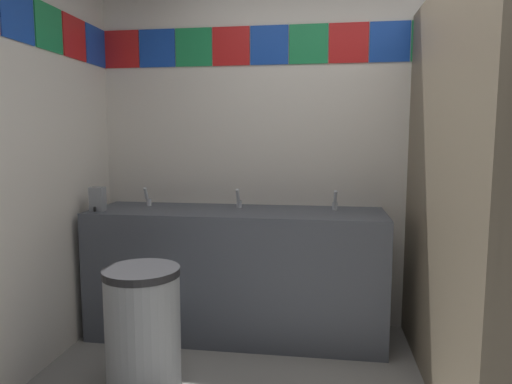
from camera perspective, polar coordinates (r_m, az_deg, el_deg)
name	(u,v)px	position (r m, az deg, el deg)	size (l,w,h in m)	color
wall_back	(366,133)	(3.31, 13.53, 7.20)	(3.79, 0.09, 2.75)	silver
vanity_counter	(237,271)	(3.17, -2.43, -9.77)	(1.97, 0.56, 0.86)	#4C515B
faucet_left	(148,199)	(3.33, -13.33, -0.83)	(0.04, 0.10, 0.14)	silver
faucet_center	(239,201)	(3.15, -2.18, -1.08)	(0.04, 0.10, 0.14)	silver
faucet_right	(335,203)	(3.10, 9.82, -1.31)	(0.04, 0.10, 0.14)	silver
soap_dispenser	(98,199)	(3.20, -19.13, -0.86)	(0.09, 0.09, 0.16)	gray
stall_divider	(488,199)	(2.34, 26.95, -0.75)	(0.92, 1.59, 2.15)	#726651
toilet	(511,312)	(3.24, 29.17, -12.89)	(0.39, 0.49, 0.74)	white
trash_bin	(143,330)	(2.61, -13.88, -16.30)	(0.40, 0.40, 0.67)	#999EA3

